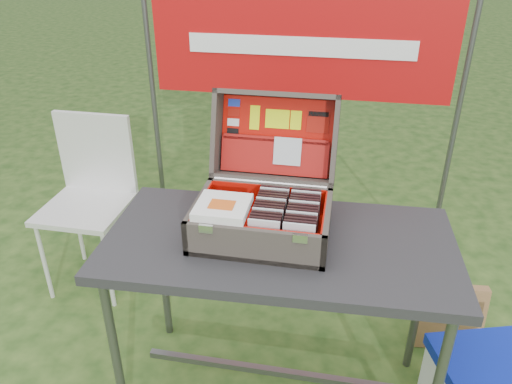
% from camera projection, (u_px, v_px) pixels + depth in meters
% --- Properties ---
extents(ground, '(80.00, 80.00, 0.00)m').
position_uv_depth(ground, '(262.00, 384.00, 2.29)').
color(ground, '#1F4015').
rests_on(ground, ground).
extents(table, '(1.34, 0.70, 0.82)m').
position_uv_depth(table, '(277.00, 322.00, 2.07)').
color(table, '#2E2E30').
rests_on(table, ground).
extents(table_top, '(1.34, 0.70, 0.04)m').
position_uv_depth(table_top, '(279.00, 244.00, 1.88)').
color(table_top, '#2E2E30').
rests_on(table_top, ground).
extents(table_leg_fl, '(0.04, 0.04, 0.78)m').
position_uv_depth(table_leg_fl, '(115.00, 353.00, 1.94)').
color(table_leg_fl, '#59595B').
rests_on(table_leg_fl, ground).
extents(table_leg_bl, '(0.04, 0.04, 0.78)m').
position_uv_depth(table_leg_bl, '(163.00, 270.00, 2.41)').
color(table_leg_bl, '#59595B').
rests_on(table_leg_bl, ground).
extents(table_leg_br, '(0.04, 0.04, 0.78)m').
position_uv_depth(table_leg_br, '(419.00, 301.00, 2.21)').
color(table_leg_br, '#59595B').
rests_on(table_leg_br, ground).
extents(table_brace, '(1.16, 0.03, 0.03)m').
position_uv_depth(table_brace, '(276.00, 372.00, 2.20)').
color(table_brace, '#59595B').
rests_on(table_brace, ground).
extents(suitcase, '(0.50, 0.52, 0.46)m').
position_uv_depth(suitcase, '(265.00, 175.00, 1.84)').
color(suitcase, '#50473F').
rests_on(suitcase, table).
extents(suitcase_base_bottom, '(0.50, 0.36, 0.02)m').
position_uv_depth(suitcase_base_bottom, '(262.00, 234.00, 1.89)').
color(suitcase_base_bottom, '#50473F').
rests_on(suitcase_base_bottom, table_top).
extents(suitcase_base_wall_front, '(0.50, 0.02, 0.13)m').
position_uv_depth(suitcase_base_wall_front, '(253.00, 246.00, 1.71)').
color(suitcase_base_wall_front, '#50473F').
rests_on(suitcase_base_wall_front, table_top).
extents(suitcase_base_wall_back, '(0.50, 0.02, 0.13)m').
position_uv_depth(suitcase_base_wall_back, '(269.00, 199.00, 2.01)').
color(suitcase_base_wall_back, '#50473F').
rests_on(suitcase_base_wall_back, table_top).
extents(suitcase_base_wall_left, '(0.02, 0.36, 0.13)m').
position_uv_depth(suitcase_base_wall_left, '(199.00, 214.00, 1.90)').
color(suitcase_base_wall_left, '#50473F').
rests_on(suitcase_base_wall_left, table_top).
extents(suitcase_base_wall_right, '(0.02, 0.36, 0.13)m').
position_uv_depth(suitcase_base_wall_right, '(327.00, 227.00, 1.82)').
color(suitcase_base_wall_right, '#50473F').
rests_on(suitcase_base_wall_right, table_top).
extents(suitcase_liner_floor, '(0.46, 0.32, 0.01)m').
position_uv_depth(suitcase_liner_floor, '(262.00, 231.00, 1.88)').
color(suitcase_liner_floor, '#C50A02').
rests_on(suitcase_liner_floor, suitcase_base_bottom).
extents(suitcase_latch_left, '(0.05, 0.01, 0.03)m').
position_uv_depth(suitcase_latch_left, '(206.00, 229.00, 1.70)').
color(suitcase_latch_left, silver).
rests_on(suitcase_latch_left, suitcase_base_wall_front).
extents(suitcase_latch_right, '(0.05, 0.01, 0.03)m').
position_uv_depth(suitcase_latch_right, '(300.00, 239.00, 1.65)').
color(suitcase_latch_right, silver).
rests_on(suitcase_latch_right, suitcase_base_wall_front).
extents(suitcase_hinge, '(0.45, 0.02, 0.02)m').
position_uv_depth(suitcase_hinge, '(270.00, 183.00, 1.98)').
color(suitcase_hinge, silver).
rests_on(suitcase_hinge, suitcase_base_wall_back).
extents(suitcase_lid_back, '(0.50, 0.13, 0.35)m').
position_uv_depth(suitcase_lid_back, '(277.00, 136.00, 2.07)').
color(suitcase_lid_back, '#50473F').
rests_on(suitcase_lid_back, suitcase_base_wall_back).
extents(suitcase_lid_rim_far, '(0.50, 0.13, 0.06)m').
position_uv_depth(suitcase_lid_rim_far, '(278.00, 94.00, 1.98)').
color(suitcase_lid_rim_far, '#50473F').
rests_on(suitcase_lid_rim_far, suitcase_lid_back).
extents(suitcase_lid_rim_near, '(0.50, 0.13, 0.06)m').
position_uv_depth(suitcase_lid_rim_near, '(272.00, 178.00, 2.05)').
color(suitcase_lid_rim_near, '#50473F').
rests_on(suitcase_lid_rim_near, suitcase_lid_back).
extents(suitcase_lid_rim_left, '(0.02, 0.24, 0.38)m').
position_uv_depth(suitcase_lid_rim_left, '(217.00, 133.00, 2.05)').
color(suitcase_lid_rim_left, '#50473F').
rests_on(suitcase_lid_rim_left, suitcase_lid_back).
extents(suitcase_lid_rim_right, '(0.02, 0.24, 0.38)m').
position_uv_depth(suitcase_lid_rim_right, '(335.00, 141.00, 1.98)').
color(suitcase_lid_rim_right, '#50473F').
rests_on(suitcase_lid_rim_right, suitcase_lid_back).
extents(suitcase_lid_liner, '(0.46, 0.10, 0.30)m').
position_uv_depth(suitcase_lid_liner, '(276.00, 136.00, 2.06)').
color(suitcase_lid_liner, '#C50A02').
rests_on(suitcase_lid_liner, suitcase_lid_back).
extents(suitcase_liner_wall_front, '(0.46, 0.01, 0.11)m').
position_uv_depth(suitcase_liner_wall_front, '(254.00, 242.00, 1.72)').
color(suitcase_liner_wall_front, '#C50A02').
rests_on(suitcase_liner_wall_front, suitcase_base_bottom).
extents(suitcase_liner_wall_back, '(0.46, 0.01, 0.11)m').
position_uv_depth(suitcase_liner_wall_back, '(269.00, 198.00, 1.99)').
color(suitcase_liner_wall_back, '#C50A02').
rests_on(suitcase_liner_wall_back, suitcase_base_bottom).
extents(suitcase_liner_wall_left, '(0.01, 0.32, 0.11)m').
position_uv_depth(suitcase_liner_wall_left, '(202.00, 213.00, 1.89)').
color(suitcase_liner_wall_left, '#C50A02').
rests_on(suitcase_liner_wall_left, suitcase_base_bottom).
extents(suitcase_liner_wall_right, '(0.01, 0.32, 0.11)m').
position_uv_depth(suitcase_liner_wall_right, '(323.00, 224.00, 1.82)').
color(suitcase_liner_wall_right, '#C50A02').
rests_on(suitcase_liner_wall_right, suitcase_base_bottom).
extents(suitcase_lid_pocket, '(0.44, 0.07, 0.15)m').
position_uv_depth(suitcase_lid_pocket, '(275.00, 156.00, 2.06)').
color(suitcase_lid_pocket, '#9C1310').
rests_on(suitcase_lid_pocket, suitcase_lid_liner).
extents(suitcase_pocket_edge, '(0.43, 0.03, 0.03)m').
position_uv_depth(suitcase_pocket_edge, '(275.00, 139.00, 2.04)').
color(suitcase_pocket_edge, '#9C1310').
rests_on(suitcase_pocket_edge, suitcase_lid_pocket).
extents(suitcase_pocket_cd, '(0.11, 0.04, 0.11)m').
position_uv_depth(suitcase_pocket_cd, '(287.00, 151.00, 2.02)').
color(suitcase_pocket_cd, silver).
rests_on(suitcase_pocket_cd, suitcase_lid_pocket).
extents(lid_sticker_cc_a, '(0.05, 0.01, 0.03)m').
position_uv_depth(lid_sticker_cc_a, '(234.00, 103.00, 2.06)').
color(lid_sticker_cc_a, '#1933B2').
rests_on(lid_sticker_cc_a, suitcase_lid_liner).
extents(lid_sticker_cc_b, '(0.05, 0.01, 0.03)m').
position_uv_depth(lid_sticker_cc_b, '(234.00, 113.00, 2.07)').
color(lid_sticker_cc_b, '#9A1007').
rests_on(lid_sticker_cc_b, suitcase_lid_liner).
extents(lid_sticker_cc_c, '(0.05, 0.01, 0.03)m').
position_uv_depth(lid_sticker_cc_c, '(233.00, 122.00, 2.07)').
color(lid_sticker_cc_c, white).
rests_on(lid_sticker_cc_c, suitcase_lid_liner).
extents(lid_sticker_cc_d, '(0.05, 0.01, 0.03)m').
position_uv_depth(lid_sticker_cc_d, '(233.00, 132.00, 2.08)').
color(lid_sticker_cc_d, black).
rests_on(lid_sticker_cc_d, suitcase_lid_liner).
extents(lid_card_neon_tall, '(0.04, 0.03, 0.10)m').
position_uv_depth(lid_card_neon_tall, '(255.00, 118.00, 2.05)').
color(lid_card_neon_tall, '#DBF40B').
rests_on(lid_card_neon_tall, suitcase_lid_liner).
extents(lid_card_neon_main, '(0.10, 0.03, 0.07)m').
position_uv_depth(lid_card_neon_main, '(277.00, 119.00, 2.04)').
color(lid_card_neon_main, '#DBF40B').
rests_on(lid_card_neon_main, suitcase_lid_liner).
extents(lid_card_neon_small, '(0.04, 0.03, 0.07)m').
position_uv_depth(lid_card_neon_small, '(296.00, 120.00, 2.03)').
color(lid_card_neon_small, '#DBF40B').
rests_on(lid_card_neon_small, suitcase_lid_liner).
extents(lid_sticker_band, '(0.09, 0.03, 0.09)m').
position_uv_depth(lid_sticker_band, '(318.00, 122.00, 2.01)').
color(lid_sticker_band, '#9A1007').
rests_on(lid_sticker_band, suitcase_lid_liner).
extents(lid_sticker_band_bar, '(0.08, 0.01, 0.02)m').
position_uv_depth(lid_sticker_band_bar, '(319.00, 114.00, 2.01)').
color(lid_sticker_band_bar, black).
rests_on(lid_sticker_band_bar, suitcase_lid_liner).
extents(cd_left_0, '(0.11, 0.01, 0.13)m').
position_uv_depth(cd_left_0, '(264.00, 236.00, 1.73)').
color(cd_left_0, silver).
rests_on(cd_left_0, suitcase_liner_floor).
extents(cd_left_1, '(0.11, 0.01, 0.13)m').
position_uv_depth(cd_left_1, '(265.00, 233.00, 1.74)').
color(cd_left_1, black).
rests_on(cd_left_1, suitcase_liner_floor).
extents(cd_left_2, '(0.11, 0.01, 0.13)m').
position_uv_depth(cd_left_2, '(266.00, 230.00, 1.76)').
color(cd_left_2, black).
rests_on(cd_left_2, suitcase_liner_floor).
extents(cd_left_3, '(0.11, 0.01, 0.13)m').
position_uv_depth(cd_left_3, '(267.00, 227.00, 1.78)').
color(cd_left_3, black).
rests_on(cd_left_3, suitcase_liner_floor).
extents(cd_left_4, '(0.11, 0.01, 0.13)m').
position_uv_depth(cd_left_4, '(268.00, 224.00, 1.80)').
color(cd_left_4, silver).
rests_on(cd_left_4, suitcase_liner_floor).
extents(cd_left_5, '(0.11, 0.01, 0.13)m').
position_uv_depth(cd_left_5, '(268.00, 221.00, 1.81)').
color(cd_left_5, black).
rests_on(cd_left_5, suitcase_liner_floor).
extents(cd_left_6, '(0.11, 0.01, 0.13)m').
position_uv_depth(cd_left_6, '(269.00, 219.00, 1.83)').
color(cd_left_6, black).
rests_on(cd_left_6, suitcase_liner_floor).
extents(cd_left_7, '(0.11, 0.01, 0.13)m').
position_uv_depth(cd_left_7, '(270.00, 216.00, 1.85)').
color(cd_left_7, black).
rests_on(cd_left_7, suitcase_liner_floor).
extents(cd_left_8, '(0.11, 0.01, 0.13)m').
position_uv_depth(cd_left_8, '(271.00, 213.00, 1.86)').
color(cd_left_8, silver).
rests_on(cd_left_8, suitcase_liner_floor).
extents(cd_left_9, '(0.11, 0.01, 0.13)m').
position_uv_depth(cd_left_9, '(272.00, 211.00, 1.88)').
color(cd_left_9, black).
rests_on(cd_left_9, suitcase_liner_floor).
extents(cd_left_10, '(0.11, 0.01, 0.13)m').
position_uv_depth(cd_left_10, '(273.00, 208.00, 1.90)').
color(cd_left_10, black).
rests_on(cd_left_10, suitcase_liner_floor).
extents(cd_left_11, '(0.11, 0.01, 0.13)m').
position_uv_depth(cd_left_11, '(273.00, 205.00, 1.92)').
color(cd_left_11, black).
rests_on(cd_left_11, suitcase_liner_floor).
extents(cd_left_12, '(0.11, 0.01, 0.13)m').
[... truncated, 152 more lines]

